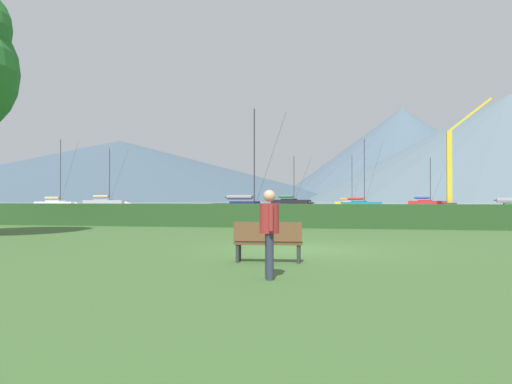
# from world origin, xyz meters

# --- Properties ---
(ground_plane) EXTENTS (1000.00, 1000.00, 0.00)m
(ground_plane) POSITION_xyz_m (0.00, 0.00, 0.00)
(ground_plane) COLOR #3D602D
(harbor_water) EXTENTS (320.00, 246.00, 0.00)m
(harbor_water) POSITION_xyz_m (0.00, 137.00, 0.00)
(harbor_water) COLOR #8C9EA3
(harbor_water) RESTS_ON ground_plane
(hedge_line) EXTENTS (80.00, 1.20, 1.21)m
(hedge_line) POSITION_xyz_m (0.00, 11.00, 0.61)
(hedge_line) COLOR #284C23
(hedge_line) RESTS_ON ground_plane
(sailboat_slip_2) EXTENTS (9.07, 3.23, 10.37)m
(sailboat_slip_2) POSITION_xyz_m (-41.31, 66.94, 0.74)
(sailboat_slip_2) COLOR #9E9EA3
(sailboat_slip_2) RESTS_ON harbor_water
(sailboat_slip_4) EXTENTS (8.05, 3.60, 9.24)m
(sailboat_slip_4) POSITION_xyz_m (15.44, 83.98, 0.65)
(sailboat_slip_4) COLOR red
(sailboat_slip_4) RESTS_ON harbor_water
(sailboat_slip_5) EXTENTS (6.60, 2.12, 10.09)m
(sailboat_slip_5) POSITION_xyz_m (0.97, 85.54, 0.56)
(sailboat_slip_5) COLOR gold
(sailboat_slip_5) RESTS_ON harbor_water
(sailboat_slip_6) EXTENTS (7.88, 3.45, 9.95)m
(sailboat_slip_6) POSITION_xyz_m (-8.05, 31.24, 0.65)
(sailboat_slip_6) COLOR navy
(sailboat_slip_6) RESTS_ON harbor_water
(sailboat_slip_7) EXTENTS (7.32, 3.10, 11.02)m
(sailboat_slip_7) POSITION_xyz_m (2.90, 66.80, 0.62)
(sailboat_slip_7) COLOR #19707A
(sailboat_slip_7) RESTS_ON harbor_water
(sailboat_slip_8) EXTENTS (7.68, 2.77, 10.55)m
(sailboat_slip_8) POSITION_xyz_m (-42.80, 54.35, 0.64)
(sailboat_slip_8) COLOR white
(sailboat_slip_8) RESTS_ON harbor_water
(sailboat_slip_9) EXTENTS (9.48, 4.54, 10.42)m
(sailboat_slip_9) POSITION_xyz_m (-11.13, 89.47, 0.76)
(sailboat_slip_9) COLOR black
(sailboat_slip_9) RESTS_ON harbor_water
(park_bench_near_path) EXTENTS (1.61, 0.58, 0.95)m
(park_bench_near_path) POSITION_xyz_m (-0.49, -3.18, 0.53)
(park_bench_near_path) COLOR brown
(park_bench_near_path) RESTS_ON ground_plane
(person_standing_walker) EXTENTS (0.36, 0.55, 1.65)m
(person_standing_walker) POSITION_xyz_m (-0.07, -5.55, 0.97)
(person_standing_walker) COLOR #2D3347
(person_standing_walker) RESTS_ON ground_plane
(dock_crane) EXTENTS (7.81, 2.00, 18.42)m
(dock_crane) POSITION_xyz_m (17.87, 74.33, 5.97)
(dock_crane) COLOR #333338
(dock_crane) RESTS_ON ground_plane
(distant_hill_west_ridge) EXTENTS (195.96, 195.96, 70.94)m
(distant_hill_west_ridge) POSITION_xyz_m (38.92, 380.73, 35.47)
(distant_hill_west_ridge) COLOR #4C6070
(distant_hill_west_ridge) RESTS_ON ground_plane
(distant_hill_central_peak) EXTENTS (354.17, 354.17, 46.67)m
(distant_hill_central_peak) POSITION_xyz_m (-176.33, 345.18, 23.34)
(distant_hill_central_peak) COLOR #425666
(distant_hill_central_peak) RESTS_ON ground_plane
(distant_hill_east_ridge) EXTENTS (236.67, 236.67, 61.81)m
(distant_hill_east_ridge) POSITION_xyz_m (90.50, 294.01, 30.90)
(distant_hill_east_ridge) COLOR slate
(distant_hill_east_ridge) RESTS_ON ground_plane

